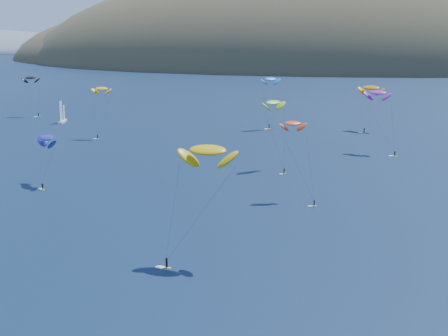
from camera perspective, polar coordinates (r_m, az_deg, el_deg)
name	(u,v)px	position (r m, az deg, el deg)	size (l,w,h in m)	color
island	(340,73)	(635.68, 10.59, 8.49)	(730.00, 300.00, 210.00)	#3D3526
sailboat	(62,121)	(284.38, -14.55, 4.23)	(8.92, 7.70, 11.03)	white
kitesurfer_1	(101,89)	(244.68, -11.14, 7.13)	(7.59, 6.49, 20.90)	yellow
kitesurfer_2	(208,150)	(117.65, -1.50, 1.64)	(13.38, 9.73, 24.63)	yellow
kitesurfer_3	(274,103)	(191.95, 4.56, 5.99)	(8.82, 12.50, 22.45)	yellow
kitesurfer_4	(271,79)	(260.59, 4.29, 8.11)	(9.13, 7.48, 22.81)	yellow
kitesurfer_6	(378,93)	(220.89, 13.89, 6.72)	(11.72, 11.54, 23.01)	yellow
kitesurfer_9	(293,123)	(159.88, 6.33, 4.07)	(10.22, 10.16, 21.35)	yellow
kitesurfer_10	(47,138)	(180.61, -15.89, 2.68)	(9.67, 12.63, 15.63)	yellow
kitesurfer_11	(371,88)	(262.95, 13.31, 7.16)	(11.61, 13.16, 20.32)	yellow
kitesurfer_12	(31,78)	(305.79, -17.26, 7.87)	(9.03, 6.17, 19.97)	yellow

